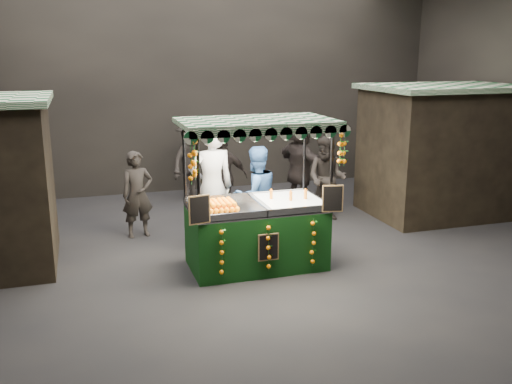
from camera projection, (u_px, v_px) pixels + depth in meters
name	position (u px, v px, depth m)	size (l,w,h in m)	color
ground	(255.00, 260.00, 8.99)	(12.00, 12.00, 0.00)	black
market_hall	(255.00, 41.00, 8.16)	(12.10, 10.10, 5.05)	black
neighbour_stall_right	(442.00, 150.00, 11.33)	(3.00, 2.20, 2.60)	black
juice_stall	(258.00, 223.00, 8.57)	(2.35, 1.38, 2.28)	black
vendor_grey	(212.00, 188.00, 9.29)	(0.82, 0.59, 2.10)	#929398
vendor_blue	(256.00, 196.00, 9.59)	(0.95, 0.81, 1.70)	#2B4E8A
shopper_0	(138.00, 194.00, 10.00)	(0.62, 0.46, 1.55)	#292421
shopper_1	(327.00, 178.00, 11.04)	(1.01, 0.99, 1.64)	#2A2522
shopper_2	(223.00, 177.00, 11.05)	(0.99, 0.43, 1.67)	black
shopper_3	(192.00, 160.00, 12.42)	(1.34, 1.25, 1.81)	black
shopper_4	(15.00, 186.00, 10.60)	(0.90, 0.87, 1.56)	black
shopper_5	(300.00, 162.00, 11.83)	(0.94, 1.88, 1.94)	#2D2524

